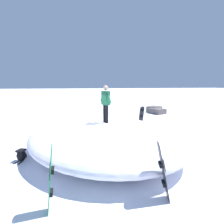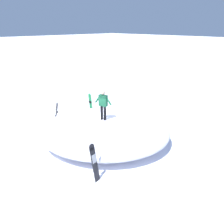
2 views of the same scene
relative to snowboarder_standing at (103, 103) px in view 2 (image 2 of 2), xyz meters
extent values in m
plane|color=white|center=(-0.47, -0.57, -2.21)|extent=(240.00, 240.00, 0.00)
ellipsoid|color=white|center=(-0.04, -0.02, -1.57)|extent=(9.24, 9.42, 1.27)
cylinder|color=black|center=(0.03, -0.10, -0.54)|extent=(0.14, 0.14, 0.80)
cylinder|color=black|center=(-0.03, 0.10, -0.54)|extent=(0.14, 0.14, 0.80)
cube|color=#195638|center=(0.00, 0.00, 0.16)|extent=(0.34, 0.49, 0.59)
sphere|color=beige|center=(0.00, 0.00, 0.59)|extent=(0.22, 0.22, 0.22)
cylinder|color=#195638|center=(0.09, -0.30, 0.21)|extent=(0.19, 0.39, 0.49)
cylinder|color=#195638|center=(-0.09, 0.30, 0.21)|extent=(0.19, 0.39, 0.49)
cube|color=#1E8C47|center=(-1.86, -3.35, -1.45)|extent=(0.20, 0.28, 1.53)
cylinder|color=#1E8C47|center=(-1.77, -3.34, -0.68)|extent=(0.07, 0.26, 0.26)
cube|color=black|center=(-1.84, -3.35, -1.17)|extent=(0.07, 0.22, 0.37)
cube|color=black|center=(-1.78, -3.34, -1.17)|extent=(0.10, 0.20, 0.12)
cube|color=black|center=(-1.84, -3.35, -1.72)|extent=(0.10, 0.20, 0.12)
cube|color=black|center=(0.89, -3.50, -1.50)|extent=(0.40, 0.38, 1.43)
cylinder|color=black|center=(0.74, -3.46, -0.78)|extent=(0.16, 0.31, 0.29)
cube|color=#B2B2B7|center=(0.88, -3.50, -1.24)|extent=(0.15, 0.26, 0.34)
cube|color=black|center=(0.79, -3.48, -1.24)|extent=(0.14, 0.21, 0.12)
cube|color=black|center=(0.90, -3.51, -1.75)|extent=(0.14, 0.21, 0.12)
cube|color=black|center=(2.55, 2.25, -1.45)|extent=(0.34, 0.34, 1.52)
cylinder|color=black|center=(2.58, 2.11, -0.70)|extent=(0.31, 0.12, 0.30)
cube|color=#B2B2B7|center=(2.56, 2.23, -1.18)|extent=(0.26, 0.11, 0.36)
cube|color=black|center=(2.57, 2.15, -1.18)|extent=(0.20, 0.12, 0.12)
cube|color=black|center=(2.55, 2.25, -1.73)|extent=(0.20, 0.12, 0.12)
ellipsoid|color=black|center=(-3.40, -0.43, -1.98)|extent=(0.43, 0.44, 0.47)
ellipsoid|color=black|center=(-3.34, -0.29, -2.05)|extent=(0.26, 0.19, 0.23)
cube|color=black|center=(-3.40, -0.43, -1.78)|extent=(0.36, 0.37, 0.06)
cylinder|color=black|center=(-3.56, -0.56, -2.20)|extent=(0.13, 0.23, 0.04)
cylinder|color=black|center=(-3.40, -0.64, -2.20)|extent=(0.13, 0.23, 0.04)
camera|label=1|loc=(-1.16, -6.92, 0.73)|focal=25.95mm
camera|label=2|loc=(7.39, 8.14, 3.86)|focal=35.38mm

